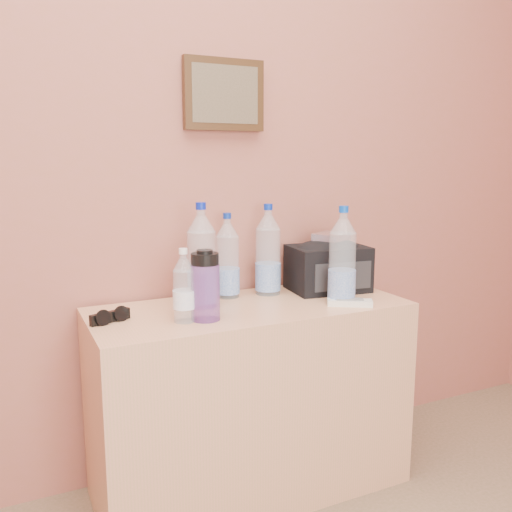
{
  "coord_description": "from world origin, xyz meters",
  "views": [
    {
      "loc": [
        -0.38,
        0.12,
        1.17
      ],
      "look_at": [
        0.38,
        1.71,
        0.86
      ],
      "focal_mm": 38.0,
      "sensor_mm": 36.0,
      "label": 1
    }
  ],
  "objects_px": {
    "nalgene_bottle": "(205,286)",
    "foil_packet": "(331,236)",
    "pet_large_a": "(202,261)",
    "pet_large_d": "(342,261)",
    "pet_large_b": "(228,260)",
    "pet_small": "(184,290)",
    "pet_large_c": "(268,255)",
    "dresser": "(251,398)",
    "toiletry_bag": "(328,265)",
    "sunglasses": "(110,317)",
    "ac_remote": "(350,303)"
  },
  "relations": [
    {
      "from": "pet_large_d",
      "to": "foil_packet",
      "type": "bearing_deg",
      "value": 68.24
    },
    {
      "from": "nalgene_bottle",
      "to": "foil_packet",
      "type": "distance_m",
      "value": 0.61
    },
    {
      "from": "pet_small",
      "to": "nalgene_bottle",
      "type": "bearing_deg",
      "value": -9.46
    },
    {
      "from": "pet_large_c",
      "to": "nalgene_bottle",
      "type": "relative_size",
      "value": 1.52
    },
    {
      "from": "foil_packet",
      "to": "nalgene_bottle",
      "type": "bearing_deg",
      "value": -163.19
    },
    {
      "from": "pet_large_b",
      "to": "toiletry_bag",
      "type": "xyz_separation_m",
      "value": [
        0.39,
        -0.07,
        -0.04
      ]
    },
    {
      "from": "pet_large_d",
      "to": "pet_large_a",
      "type": "bearing_deg",
      "value": 160.41
    },
    {
      "from": "pet_large_b",
      "to": "sunglasses",
      "type": "height_order",
      "value": "pet_large_b"
    },
    {
      "from": "pet_small",
      "to": "foil_packet",
      "type": "xyz_separation_m",
      "value": [
        0.64,
        0.16,
        0.11
      ]
    },
    {
      "from": "toiletry_bag",
      "to": "ac_remote",
      "type": "bearing_deg",
      "value": -97.17
    },
    {
      "from": "nalgene_bottle",
      "to": "ac_remote",
      "type": "height_order",
      "value": "nalgene_bottle"
    },
    {
      "from": "pet_large_a",
      "to": "foil_packet",
      "type": "height_order",
      "value": "pet_large_a"
    },
    {
      "from": "pet_small",
      "to": "nalgene_bottle",
      "type": "distance_m",
      "value": 0.07
    },
    {
      "from": "ac_remote",
      "to": "foil_packet",
      "type": "distance_m",
      "value": 0.31
    },
    {
      "from": "pet_large_c",
      "to": "pet_large_d",
      "type": "relative_size",
      "value": 0.99
    },
    {
      "from": "toiletry_bag",
      "to": "dresser",
      "type": "bearing_deg",
      "value": -161.42
    },
    {
      "from": "pet_large_a",
      "to": "pet_large_b",
      "type": "height_order",
      "value": "pet_large_a"
    },
    {
      "from": "pet_large_d",
      "to": "nalgene_bottle",
      "type": "relative_size",
      "value": 1.53
    },
    {
      "from": "pet_small",
      "to": "toiletry_bag",
      "type": "relative_size",
      "value": 0.81
    },
    {
      "from": "pet_large_c",
      "to": "foil_packet",
      "type": "xyz_separation_m",
      "value": [
        0.25,
        -0.04,
        0.06
      ]
    },
    {
      "from": "pet_large_c",
      "to": "ac_remote",
      "type": "height_order",
      "value": "pet_large_c"
    },
    {
      "from": "pet_large_b",
      "to": "ac_remote",
      "type": "distance_m",
      "value": 0.46
    },
    {
      "from": "ac_remote",
      "to": "pet_large_a",
      "type": "bearing_deg",
      "value": -173.66
    },
    {
      "from": "pet_large_d",
      "to": "pet_small",
      "type": "distance_m",
      "value": 0.57
    },
    {
      "from": "ac_remote",
      "to": "foil_packet",
      "type": "xyz_separation_m",
      "value": [
        0.07,
        0.23,
        0.2
      ]
    },
    {
      "from": "foil_packet",
      "to": "ac_remote",
      "type": "bearing_deg",
      "value": -106.73
    },
    {
      "from": "toiletry_bag",
      "to": "nalgene_bottle",
      "type": "bearing_deg",
      "value": -156.9
    },
    {
      "from": "nalgene_bottle",
      "to": "foil_packet",
      "type": "xyz_separation_m",
      "value": [
        0.57,
        0.17,
        0.1
      ]
    },
    {
      "from": "pet_large_d",
      "to": "sunglasses",
      "type": "relative_size",
      "value": 2.55
    },
    {
      "from": "dresser",
      "to": "pet_large_a",
      "type": "height_order",
      "value": "pet_large_a"
    },
    {
      "from": "pet_large_a",
      "to": "pet_large_d",
      "type": "bearing_deg",
      "value": -19.59
    },
    {
      "from": "nalgene_bottle",
      "to": "foil_packet",
      "type": "height_order",
      "value": "nalgene_bottle"
    },
    {
      "from": "pet_large_b",
      "to": "foil_packet",
      "type": "distance_m",
      "value": 0.41
    },
    {
      "from": "pet_large_b",
      "to": "pet_small",
      "type": "height_order",
      "value": "pet_large_b"
    },
    {
      "from": "pet_large_c",
      "to": "pet_small",
      "type": "height_order",
      "value": "pet_large_c"
    },
    {
      "from": "pet_large_b",
      "to": "toiletry_bag",
      "type": "bearing_deg",
      "value": -10.07
    },
    {
      "from": "pet_large_a",
      "to": "nalgene_bottle",
      "type": "height_order",
      "value": "pet_large_a"
    },
    {
      "from": "dresser",
      "to": "sunglasses",
      "type": "bearing_deg",
      "value": 178.68
    },
    {
      "from": "pet_large_b",
      "to": "nalgene_bottle",
      "type": "relative_size",
      "value": 1.39
    },
    {
      "from": "pet_large_b",
      "to": "ac_remote",
      "type": "height_order",
      "value": "pet_large_b"
    },
    {
      "from": "nalgene_bottle",
      "to": "sunglasses",
      "type": "xyz_separation_m",
      "value": [
        -0.28,
        0.1,
        -0.09
      ]
    },
    {
      "from": "foil_packet",
      "to": "pet_large_b",
      "type": "bearing_deg",
      "value": 170.89
    },
    {
      "from": "pet_large_d",
      "to": "dresser",
      "type": "bearing_deg",
      "value": 161.92
    },
    {
      "from": "pet_large_d",
      "to": "toiletry_bag",
      "type": "relative_size",
      "value": 1.19
    },
    {
      "from": "pet_large_a",
      "to": "foil_packet",
      "type": "relative_size",
      "value": 2.83
    },
    {
      "from": "pet_large_b",
      "to": "pet_large_c",
      "type": "height_order",
      "value": "pet_large_c"
    },
    {
      "from": "sunglasses",
      "to": "ac_remote",
      "type": "distance_m",
      "value": 0.8
    },
    {
      "from": "sunglasses",
      "to": "foil_packet",
      "type": "distance_m",
      "value": 0.87
    },
    {
      "from": "pet_large_c",
      "to": "dresser",
      "type": "bearing_deg",
      "value": -135.89
    },
    {
      "from": "pet_large_c",
      "to": "sunglasses",
      "type": "bearing_deg",
      "value": -169.19
    }
  ]
}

